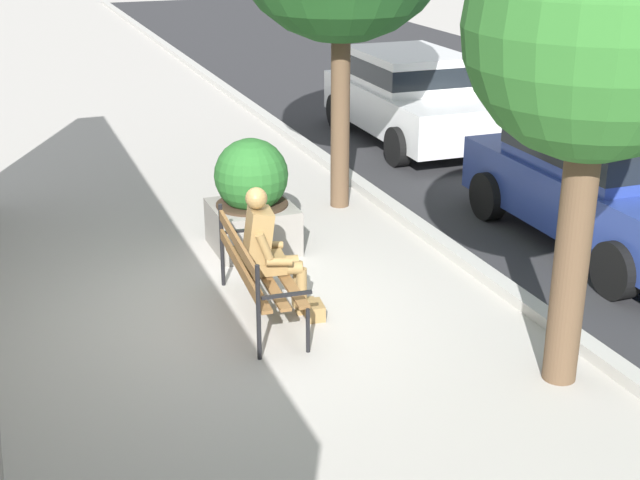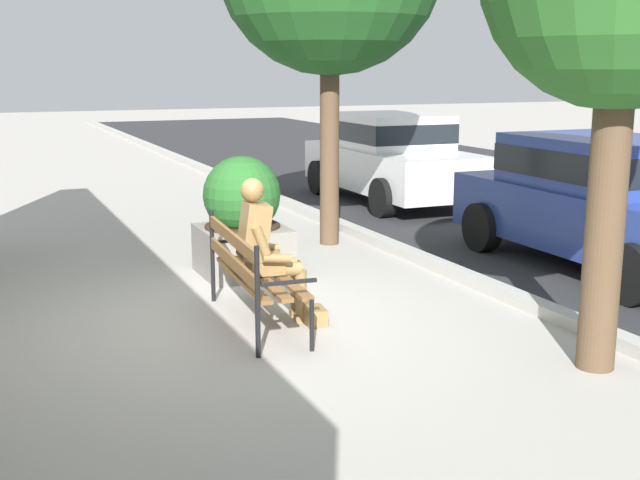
{
  "view_description": "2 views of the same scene",
  "coord_description": "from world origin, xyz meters",
  "px_view_note": "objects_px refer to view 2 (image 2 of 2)",
  "views": [
    {
      "loc": [
        8.02,
        -2.1,
        4.01
      ],
      "look_at": [
        0.2,
        0.9,
        0.75
      ],
      "focal_mm": 49.34,
      "sensor_mm": 36.0,
      "label": 1
    },
    {
      "loc": [
        7.08,
        -2.1,
        2.35
      ],
      "look_at": [
        0.2,
        0.9,
        0.75
      ],
      "focal_mm": 45.35,
      "sensor_mm": 36.0,
      "label": 2
    }
  ],
  "objects_px": {
    "park_bench": "(249,268)",
    "parked_car_white": "(391,155)",
    "parked_car_blue": "(605,198)",
    "bronze_statue_seated": "(270,253)",
    "concrete_planter": "(242,219)"
  },
  "relations": [
    {
      "from": "park_bench",
      "to": "parked_car_white",
      "type": "bearing_deg",
      "value": 141.52
    },
    {
      "from": "parked_car_blue",
      "to": "bronze_statue_seated",
      "type": "bearing_deg",
      "value": -84.41
    },
    {
      "from": "parked_car_white",
      "to": "parked_car_blue",
      "type": "xyz_separation_m",
      "value": [
        5.35,
        0.0,
        0.0
      ]
    },
    {
      "from": "park_bench",
      "to": "bronze_statue_seated",
      "type": "bearing_deg",
      "value": 94.23
    },
    {
      "from": "bronze_statue_seated",
      "to": "parked_car_blue",
      "type": "xyz_separation_m",
      "value": [
        -0.43,
        4.4,
        0.17
      ]
    },
    {
      "from": "bronze_statue_seated",
      "to": "parked_car_white",
      "type": "relative_size",
      "value": 0.33
    },
    {
      "from": "park_bench",
      "to": "bronze_statue_seated",
      "type": "height_order",
      "value": "bronze_statue_seated"
    },
    {
      "from": "concrete_planter",
      "to": "parked_car_blue",
      "type": "distance_m",
      "value": 4.31
    },
    {
      "from": "bronze_statue_seated",
      "to": "concrete_planter",
      "type": "distance_m",
      "value": 1.85
    },
    {
      "from": "parked_car_white",
      "to": "parked_car_blue",
      "type": "relative_size",
      "value": 1.0
    },
    {
      "from": "park_bench",
      "to": "concrete_planter",
      "type": "bearing_deg",
      "value": 163.74
    },
    {
      "from": "concrete_planter",
      "to": "parked_car_white",
      "type": "distance_m",
      "value": 5.69
    },
    {
      "from": "park_bench",
      "to": "parked_car_white",
      "type": "relative_size",
      "value": 0.44
    },
    {
      "from": "bronze_statue_seated",
      "to": "parked_car_blue",
      "type": "distance_m",
      "value": 4.42
    },
    {
      "from": "bronze_statue_seated",
      "to": "parked_car_white",
      "type": "distance_m",
      "value": 7.27
    }
  ]
}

